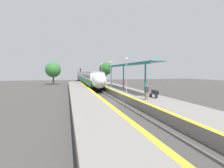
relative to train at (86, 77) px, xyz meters
name	(u,v)px	position (x,y,z in m)	size (l,w,h in m)	color
ground_plane	(111,101)	(0.00, -30.27, -2.26)	(120.00, 120.00, 0.00)	#423F3D
rail_left	(106,101)	(-0.72, -30.27, -2.18)	(0.08, 90.00, 0.15)	slate
rail_right	(116,100)	(0.72, -30.27, -2.18)	(0.08, 90.00, 0.15)	slate
train	(86,77)	(0.00, 0.00, 0.00)	(2.87, 46.98, 3.94)	black
platform_right	(138,97)	(3.90, -30.27, -1.81)	(4.52, 64.00, 0.90)	gray
platform_left	(85,99)	(-3.47, -30.27, -1.81)	(3.67, 64.00, 0.90)	gray
platform_bench	(154,94)	(4.34, -34.18, -0.89)	(0.44, 1.79, 0.89)	#2D333D
person_waiting	(147,92)	(2.81, -35.37, -0.53)	(0.36, 0.22, 1.62)	#7F6647
railway_signal	(80,76)	(-2.27, -6.78, 0.61)	(0.28, 0.28, 4.73)	#59595E
lamppost_near	(126,73)	(2.18, -30.38, 1.51)	(0.36, 0.20, 4.99)	#9E9EA3
lamppost_mid	(111,73)	(2.18, -21.62, 1.51)	(0.36, 0.20, 4.99)	#9E9EA3
lamppost_far	(102,72)	(2.18, -12.86, 1.51)	(0.36, 0.20, 4.99)	#9E9EA3
station_canopy	(127,66)	(4.27, -24.49, 2.74)	(2.02, 20.23, 4.38)	#1E6B66
background_tree_left	(53,70)	(-9.70, 2.41, 2.19)	(4.52, 4.52, 6.73)	brown
background_tree_right	(106,69)	(8.56, 11.95, 2.67)	(4.81, 4.81, 7.36)	brown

